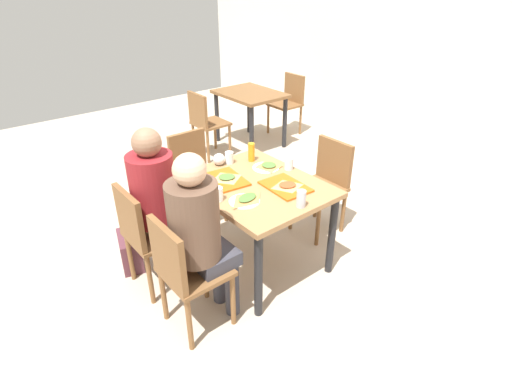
{
  "coord_description": "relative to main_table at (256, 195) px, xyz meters",
  "views": [
    {
      "loc": [
        2.11,
        -1.74,
        2.16
      ],
      "look_at": [
        0.0,
        0.0,
        0.66
      ],
      "focal_mm": 28.33,
      "sensor_mm": 36.0,
      "label": 1
    }
  ],
  "objects": [
    {
      "name": "paper_plate_center",
      "position": [
        -0.16,
        0.24,
        0.1
      ],
      "size": [
        0.22,
        0.22,
        0.01
      ],
      "primitive_type": "cylinder",
      "color": "white",
      "rests_on": "main_table"
    },
    {
      "name": "pizza_slice_d",
      "position": [
        0.16,
        -0.21,
        0.11
      ],
      "size": [
        0.2,
        0.26,
        0.02
      ],
      "color": "#C68C47",
      "rests_on": "paper_plate_near_edge"
    },
    {
      "name": "background_chair_near",
      "position": [
        -2.1,
        0.89,
        -0.13
      ],
      "size": [
        0.4,
        0.4,
        0.86
      ],
      "color": "brown",
      "rests_on": "ground_plane"
    },
    {
      "name": "back_wall",
      "position": [
        0.0,
        3.2,
        0.76
      ],
      "size": [
        10.0,
        0.1,
        2.8
      ],
      "primitive_type": "cube",
      "color": "silver",
      "rests_on": "ground_plane"
    },
    {
      "name": "plastic_cup_c",
      "position": [
        -0.43,
        0.07,
        0.15
      ],
      "size": [
        0.07,
        0.07,
        0.1
      ],
      "primitive_type": "cylinder",
      "color": "white",
      "rests_on": "main_table"
    },
    {
      "name": "foil_bundle",
      "position": [
        -0.46,
        -0.02,
        0.15
      ],
      "size": [
        0.1,
        0.1,
        0.1
      ],
      "primitive_type": "sphere",
      "color": "silver",
      "rests_on": "main_table"
    },
    {
      "name": "tray_red_far",
      "position": [
        0.19,
        0.13,
        0.11
      ],
      "size": [
        0.38,
        0.28,
        0.02
      ],
      "primitive_type": "cube",
      "rotation": [
        0.0,
        0.0,
        -0.06
      ],
      "color": "#D85914",
      "rests_on": "main_table"
    },
    {
      "name": "background_chair_far",
      "position": [
        -2.1,
        2.35,
        -0.13
      ],
      "size": [
        0.4,
        0.4,
        0.86
      ],
      "color": "brown",
      "rests_on": "ground_plane"
    },
    {
      "name": "plastic_cup_a",
      "position": [
        -0.03,
        0.37,
        0.15
      ],
      "size": [
        0.07,
        0.07,
        0.1
      ],
      "primitive_type": "cylinder",
      "color": "white",
      "rests_on": "main_table"
    },
    {
      "name": "plastic_cup_b",
      "position": [
        0.03,
        -0.37,
        0.15
      ],
      "size": [
        0.07,
        0.07,
        0.1
      ],
      "primitive_type": "cylinder",
      "color": "white",
      "rests_on": "main_table"
    },
    {
      "name": "condiment_bottle",
      "position": [
        -0.35,
        0.24,
        0.18
      ],
      "size": [
        0.06,
        0.06,
        0.16
      ],
      "primitive_type": "cylinder",
      "color": "orange",
      "rests_on": "main_table"
    },
    {
      "name": "paper_plate_near_edge",
      "position": [
        0.16,
        -0.24,
        0.1
      ],
      "size": [
        0.22,
        0.22,
        0.01
      ],
      "primitive_type": "cylinder",
      "color": "white",
      "rests_on": "main_table"
    },
    {
      "name": "ground_plane",
      "position": [
        0.0,
        0.0,
        -0.65
      ],
      "size": [
        10.0,
        10.0,
        0.02
      ],
      "primitive_type": "cube",
      "color": "#B7A893"
    },
    {
      "name": "pizza_slice_b",
      "position": [
        0.21,
        0.13,
        0.12
      ],
      "size": [
        0.22,
        0.23,
        0.02
      ],
      "color": "#DBAD60",
      "rests_on": "tray_red_far"
    },
    {
      "name": "person_in_brown_jacket",
      "position": [
        0.27,
        -0.68,
        0.11
      ],
      "size": [
        0.32,
        0.42,
        1.27
      ],
      "color": "#383842",
      "rests_on": "ground_plane"
    },
    {
      "name": "person_in_red",
      "position": [
        -0.27,
        -0.68,
        0.11
      ],
      "size": [
        0.32,
        0.42,
        1.27
      ],
      "color": "#383842",
      "rests_on": "ground_plane"
    },
    {
      "name": "pizza_slice_a",
      "position": [
        -0.19,
        -0.14,
        0.12
      ],
      "size": [
        0.2,
        0.21,
        0.02
      ],
      "color": "#DBAD60",
      "rests_on": "tray_red_near"
    },
    {
      "name": "tray_red_near",
      "position": [
        -0.19,
        -0.15,
        0.11
      ],
      "size": [
        0.39,
        0.31,
        0.02
      ],
      "primitive_type": "cube",
      "rotation": [
        0.0,
        0.0,
        -0.13
      ],
      "color": "#D85914",
      "rests_on": "main_table"
    },
    {
      "name": "background_table",
      "position": [
        -2.1,
        1.62,
        -0.03
      ],
      "size": [
        0.9,
        0.7,
        0.74
      ],
      "color": "brown",
      "rests_on": "ground_plane"
    },
    {
      "name": "chair_left_end",
      "position": [
        -0.92,
        0.0,
        -0.13
      ],
      "size": [
        0.4,
        0.4,
        0.86
      ],
      "color": "brown",
      "rests_on": "ground_plane"
    },
    {
      "name": "chair_far_side",
      "position": [
        0.0,
        0.82,
        -0.13
      ],
      "size": [
        0.4,
        0.4,
        0.86
      ],
      "color": "brown",
      "rests_on": "ground_plane"
    },
    {
      "name": "pizza_slice_c",
      "position": [
        -0.16,
        0.27,
        0.11
      ],
      "size": [
        0.24,
        0.24,
        0.02
      ],
      "color": "#C68C47",
      "rests_on": "paper_plate_center"
    },
    {
      "name": "chair_near_left",
      "position": [
        -0.27,
        -0.82,
        -0.13
      ],
      "size": [
        0.4,
        0.4,
        0.86
      ],
      "color": "brown",
      "rests_on": "ground_plane"
    },
    {
      "name": "handbag",
      "position": [
        -0.62,
        -0.83,
        -0.5
      ],
      "size": [
        0.35,
        0.25,
        0.28
      ],
      "primitive_type": "cube",
      "rotation": [
        0.0,
        0.0,
        -0.29
      ],
      "color": "#592D38",
      "rests_on": "ground_plane"
    },
    {
      "name": "chair_near_right",
      "position": [
        0.27,
        -0.82,
        -0.13
      ],
      "size": [
        0.4,
        0.4,
        0.86
      ],
      "color": "brown",
      "rests_on": "ground_plane"
    },
    {
      "name": "main_table",
      "position": [
        0.0,
        0.0,
        0.0
      ],
      "size": [
        1.08,
        0.87,
        0.74
      ],
      "color": "#9E7247",
      "rests_on": "ground_plane"
    },
    {
      "name": "soda_can",
      "position": [
        0.46,
        0.02,
        0.16
      ],
      "size": [
        0.07,
        0.07,
        0.12
      ],
      "primitive_type": "cylinder",
      "color": "#B7BCC6",
      "rests_on": "main_table"
    }
  ]
}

